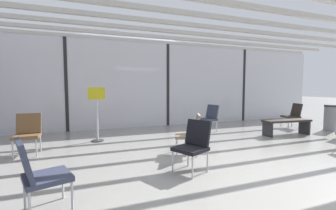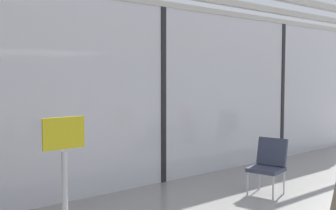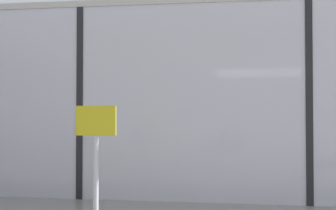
{
  "view_description": "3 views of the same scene",
  "coord_description": "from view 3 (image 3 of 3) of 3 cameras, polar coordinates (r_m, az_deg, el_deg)",
  "views": [
    {
      "loc": [
        -2.99,
        -2.79,
        1.44
      ],
      "look_at": [
        0.77,
        7.21,
        0.6
      ],
      "focal_mm": 24.07,
      "sensor_mm": 36.0,
      "label": 1
    },
    {
      "loc": [
        -4.42,
        -0.33,
        1.83
      ],
      "look_at": [
        -0.01,
        5.02,
        1.37
      ],
      "focal_mm": 43.42,
      "sensor_mm": 36.0,
      "label": 2
    },
    {
      "loc": [
        -1.45,
        -0.29,
        1.37
      ],
      "look_at": [
        -1.84,
        3.0,
        1.44
      ],
      "focal_mm": 38.24,
      "sensor_mm": 36.0,
      "label": 3
    }
  ],
  "objects": [
    {
      "name": "glass_curtain_wall",
      "position": [
        5.68,
        21.48,
        0.47
      ],
      "size": [
        14.0,
        0.08,
        3.05
      ],
      "primitive_type": "cube",
      "color": "silver",
      "rests_on": "ground"
    },
    {
      "name": "window_mullion_1",
      "position": [
        5.68,
        21.48,
        0.47
      ],
      "size": [
        0.1,
        0.12,
        3.05
      ],
      "primitive_type": "cube",
      "color": "black",
      "rests_on": "ground"
    },
    {
      "name": "window_mullion_0",
      "position": [
        5.87,
        -13.75,
        0.37
      ],
      "size": [
        0.1,
        0.12,
        3.05
      ],
      "primitive_type": "cube",
      "color": "black",
      "rests_on": "ground"
    },
    {
      "name": "info_sign",
      "position": [
        3.98,
        -11.44,
        -11.15
      ],
      "size": [
        0.44,
        0.32,
        1.44
      ],
      "color": "#333333",
      "rests_on": "ground"
    },
    {
      "name": "parked_airplane",
      "position": [
        10.84,
        10.62,
        3.75
      ],
      "size": [
        12.05,
        4.58,
        4.58
      ],
      "color": "#B2BCD6",
      "rests_on": "ground"
    }
  ]
}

